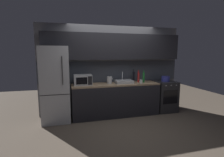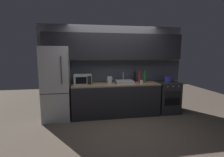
{
  "view_description": "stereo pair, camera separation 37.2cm",
  "coord_description": "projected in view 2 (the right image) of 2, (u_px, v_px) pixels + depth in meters",
  "views": [
    {
      "loc": [
        -1.23,
        -3.44,
        1.7
      ],
      "look_at": [
        -0.11,
        0.9,
        1.04
      ],
      "focal_mm": 26.78,
      "sensor_mm": 36.0,
      "label": 1
    },
    {
      "loc": [
        -0.87,
        -3.52,
        1.7
      ],
      "look_at": [
        -0.11,
        0.9,
        1.04
      ],
      "focal_mm": 26.78,
      "sensor_mm": 36.0,
      "label": 2
    }
  ],
  "objects": [
    {
      "name": "sink_basin",
      "position": [
        124.0,
        82.0,
        4.64
      ],
      "size": [
        0.48,
        0.38,
        0.3
      ],
      "color": "#ADAFB5",
      "rests_on": "counter_run"
    },
    {
      "name": "refrigerator",
      "position": [
        56.0,
        84.0,
        4.3
      ],
      "size": [
        0.68,
        0.69,
        1.89
      ],
      "color": "#ADAFB5",
      "rests_on": "ground"
    },
    {
      "name": "cooking_pot",
      "position": [
        168.0,
        79.0,
        4.82
      ],
      "size": [
        0.24,
        0.24,
        0.15
      ],
      "color": "#333899",
      "rests_on": "oven_range"
    },
    {
      "name": "ground_plane",
      "position": [
        123.0,
        129.0,
        3.83
      ],
      "size": [
        10.0,
        10.0,
        0.0
      ],
      "primitive_type": "plane",
      "color": "#4C4238"
    },
    {
      "name": "mug_clear",
      "position": [
        141.0,
        82.0,
        4.51
      ],
      "size": [
        0.08,
        0.08,
        0.1
      ],
      "primitive_type": "cylinder",
      "color": "silver",
      "rests_on": "counter_run"
    },
    {
      "name": "wine_bottle_red",
      "position": [
        139.0,
        77.0,
        4.69
      ],
      "size": [
        0.06,
        0.06,
        0.36
      ],
      "color": "#A82323",
      "rests_on": "counter_run"
    },
    {
      "name": "wine_bottle_green",
      "position": [
        145.0,
        78.0,
        4.66
      ],
      "size": [
        0.06,
        0.06,
        0.35
      ],
      "color": "#1E6B2D",
      "rests_on": "counter_run"
    },
    {
      "name": "oven_range",
      "position": [
        167.0,
        97.0,
        4.89
      ],
      "size": [
        0.6,
        0.62,
        0.9
      ],
      "color": "#232326",
      "rests_on": "ground"
    },
    {
      "name": "back_wall",
      "position": [
        114.0,
        59.0,
        4.77
      ],
      "size": [
        4.12,
        0.44,
        2.5
      ],
      "color": "slate",
      "rests_on": "ground"
    },
    {
      "name": "microwave",
      "position": [
        83.0,
        79.0,
        4.42
      ],
      "size": [
        0.46,
        0.35,
        0.27
      ],
      "color": "#A8AAAF",
      "rests_on": "counter_run"
    },
    {
      "name": "counter_run",
      "position": [
        116.0,
        99.0,
        4.64
      ],
      "size": [
        2.38,
        0.6,
        0.9
      ],
      "color": "black",
      "rests_on": "ground"
    },
    {
      "name": "kettle",
      "position": [
        109.0,
        80.0,
        4.57
      ],
      "size": [
        0.17,
        0.14,
        0.22
      ],
      "color": "#B7BABF",
      "rests_on": "counter_run"
    },
    {
      "name": "wine_bottle_dark",
      "position": [
        135.0,
        77.0,
        4.83
      ],
      "size": [
        0.06,
        0.06,
        0.36
      ],
      "color": "black",
      "rests_on": "counter_run"
    }
  ]
}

